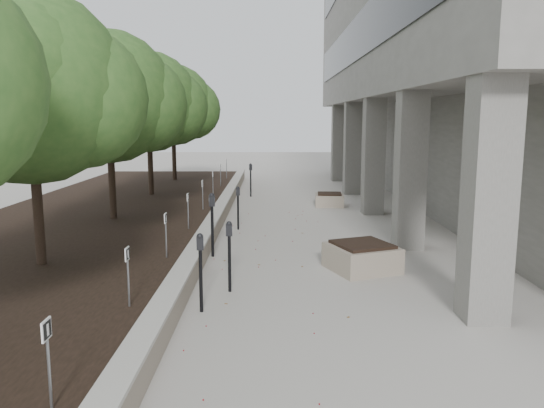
{
  "coord_description": "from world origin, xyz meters",
  "views": [
    {
      "loc": [
        -0.09,
        -7.56,
        3.34
      ],
      "look_at": [
        -0.11,
        6.44,
        1.08
      ],
      "focal_mm": 35.38,
      "sensor_mm": 36.0,
      "label": 1
    }
  ],
  "objects_px": {
    "crabapple_tree_3": "(109,125)",
    "parking_meter_4": "(238,208)",
    "crabapple_tree_4": "(149,123)",
    "parking_meter_3": "(212,225)",
    "parking_meter_1": "(201,273)",
    "parking_meter_2": "(229,257)",
    "planter_front": "(362,256)",
    "parking_meter_5": "(251,180)",
    "planter_back": "(329,199)",
    "crabapple_tree_2": "(32,129)",
    "crabapple_tree_5": "(173,122)"
  },
  "relations": [
    {
      "from": "parking_meter_5",
      "to": "planter_front",
      "type": "distance_m",
      "value": 11.52
    },
    {
      "from": "parking_meter_1",
      "to": "parking_meter_2",
      "type": "relative_size",
      "value": 1.0
    },
    {
      "from": "crabapple_tree_3",
      "to": "planter_back",
      "type": "height_order",
      "value": "crabapple_tree_3"
    },
    {
      "from": "parking_meter_1",
      "to": "parking_meter_5",
      "type": "distance_m",
      "value": 13.72
    },
    {
      "from": "crabapple_tree_3",
      "to": "planter_back",
      "type": "relative_size",
      "value": 5.12
    },
    {
      "from": "crabapple_tree_2",
      "to": "crabapple_tree_3",
      "type": "height_order",
      "value": "same"
    },
    {
      "from": "crabapple_tree_2",
      "to": "crabapple_tree_5",
      "type": "xyz_separation_m",
      "value": [
        0.0,
        15.0,
        0.0
      ]
    },
    {
      "from": "parking_meter_1",
      "to": "planter_back",
      "type": "relative_size",
      "value": 1.31
    },
    {
      "from": "parking_meter_5",
      "to": "crabapple_tree_3",
      "type": "bearing_deg",
      "value": -132.34
    },
    {
      "from": "parking_meter_4",
      "to": "parking_meter_5",
      "type": "bearing_deg",
      "value": 77.06
    },
    {
      "from": "parking_meter_1",
      "to": "parking_meter_5",
      "type": "bearing_deg",
      "value": 82.71
    },
    {
      "from": "crabapple_tree_2",
      "to": "crabapple_tree_4",
      "type": "xyz_separation_m",
      "value": [
        0.0,
        10.0,
        0.0
      ]
    },
    {
      "from": "crabapple_tree_2",
      "to": "parking_meter_3",
      "type": "height_order",
      "value": "crabapple_tree_2"
    },
    {
      "from": "crabapple_tree_3",
      "to": "parking_meter_4",
      "type": "xyz_separation_m",
      "value": [
        3.67,
        0.27,
        -2.46
      ]
    },
    {
      "from": "crabapple_tree_3",
      "to": "parking_meter_1",
      "type": "bearing_deg",
      "value": -62.51
    },
    {
      "from": "planter_front",
      "to": "parking_meter_5",
      "type": "bearing_deg",
      "value": 104.63
    },
    {
      "from": "crabapple_tree_2",
      "to": "crabapple_tree_4",
      "type": "relative_size",
      "value": 1.0
    },
    {
      "from": "crabapple_tree_2",
      "to": "planter_front",
      "type": "xyz_separation_m",
      "value": [
        6.68,
        0.92,
        -2.81
      ]
    },
    {
      "from": "crabapple_tree_2",
      "to": "parking_meter_2",
      "type": "relative_size",
      "value": 3.9
    },
    {
      "from": "parking_meter_2",
      "to": "parking_meter_1",
      "type": "bearing_deg",
      "value": -111.19
    },
    {
      "from": "crabapple_tree_3",
      "to": "parking_meter_4",
      "type": "relative_size",
      "value": 4.15
    },
    {
      "from": "parking_meter_1",
      "to": "planter_back",
      "type": "height_order",
      "value": "parking_meter_1"
    },
    {
      "from": "parking_meter_1",
      "to": "parking_meter_2",
      "type": "distance_m",
      "value": 1.17
    },
    {
      "from": "parking_meter_1",
      "to": "parking_meter_5",
      "type": "xyz_separation_m",
      "value": [
        0.3,
        13.72,
        0.02
      ]
    },
    {
      "from": "crabapple_tree_3",
      "to": "planter_back",
      "type": "distance_m",
      "value": 8.79
    },
    {
      "from": "parking_meter_2",
      "to": "parking_meter_4",
      "type": "relative_size",
      "value": 1.06
    },
    {
      "from": "crabapple_tree_4",
      "to": "planter_front",
      "type": "height_order",
      "value": "crabapple_tree_4"
    },
    {
      "from": "crabapple_tree_5",
      "to": "crabapple_tree_3",
      "type": "bearing_deg",
      "value": -90.0
    },
    {
      "from": "crabapple_tree_4",
      "to": "parking_meter_3",
      "type": "height_order",
      "value": "crabapple_tree_4"
    },
    {
      "from": "planter_front",
      "to": "crabapple_tree_5",
      "type": "bearing_deg",
      "value": 115.38
    },
    {
      "from": "crabapple_tree_5",
      "to": "parking_meter_2",
      "type": "bearing_deg",
      "value": -76.02
    },
    {
      "from": "parking_meter_4",
      "to": "planter_back",
      "type": "height_order",
      "value": "parking_meter_4"
    },
    {
      "from": "crabapple_tree_4",
      "to": "planter_back",
      "type": "bearing_deg",
      "value": -2.88
    },
    {
      "from": "parking_meter_4",
      "to": "parking_meter_5",
      "type": "xyz_separation_m",
      "value": [
        0.1,
        6.79,
        0.06
      ]
    },
    {
      "from": "parking_meter_3",
      "to": "planter_front",
      "type": "xyz_separation_m",
      "value": [
        3.43,
        -1.17,
        -0.47
      ]
    },
    {
      "from": "crabapple_tree_2",
      "to": "planter_back",
      "type": "xyz_separation_m",
      "value": [
        6.88,
        9.65,
        -2.87
      ]
    },
    {
      "from": "parking_meter_1",
      "to": "crabapple_tree_3",
      "type": "bearing_deg",
      "value": 111.47
    },
    {
      "from": "crabapple_tree_3",
      "to": "planter_front",
      "type": "distance_m",
      "value": 8.32
    },
    {
      "from": "parking_meter_2",
      "to": "parking_meter_3",
      "type": "height_order",
      "value": "parking_meter_3"
    },
    {
      "from": "crabapple_tree_5",
      "to": "planter_back",
      "type": "xyz_separation_m",
      "value": [
        6.88,
        -5.35,
        -2.87
      ]
    },
    {
      "from": "crabapple_tree_3",
      "to": "parking_meter_4",
      "type": "distance_m",
      "value": 4.43
    },
    {
      "from": "crabapple_tree_3",
      "to": "parking_meter_2",
      "type": "bearing_deg",
      "value": -55.16
    },
    {
      "from": "crabapple_tree_4",
      "to": "crabapple_tree_2",
      "type": "bearing_deg",
      "value": -90.0
    },
    {
      "from": "parking_meter_4",
      "to": "planter_back",
      "type": "relative_size",
      "value": 1.23
    },
    {
      "from": "parking_meter_5",
      "to": "planter_front",
      "type": "relative_size",
      "value": 1.08
    },
    {
      "from": "crabapple_tree_2",
      "to": "crabapple_tree_4",
      "type": "bearing_deg",
      "value": 90.0
    },
    {
      "from": "crabapple_tree_3",
      "to": "planter_back",
      "type": "xyz_separation_m",
      "value": [
        6.88,
        4.65,
        -2.87
      ]
    },
    {
      "from": "parking_meter_4",
      "to": "parking_meter_5",
      "type": "relative_size",
      "value": 0.92
    },
    {
      "from": "parking_meter_1",
      "to": "parking_meter_3",
      "type": "distance_m",
      "value": 3.76
    },
    {
      "from": "crabapple_tree_4",
      "to": "planter_back",
      "type": "distance_m",
      "value": 7.46
    }
  ]
}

